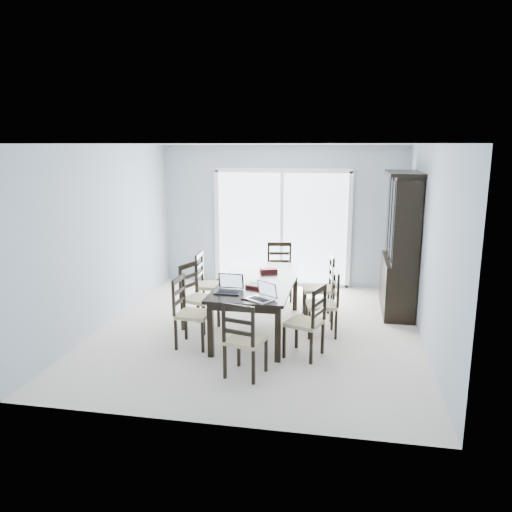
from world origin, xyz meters
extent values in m
plane|color=silver|center=(0.00, 0.00, 0.00)|extent=(5.00, 5.00, 0.00)
plane|color=white|center=(0.00, 0.00, 2.60)|extent=(5.00, 5.00, 0.00)
cube|color=#9AAAB8|center=(0.00, 2.50, 1.30)|extent=(4.50, 0.02, 2.60)
cube|color=#9AAAB8|center=(-2.25, 0.00, 1.30)|extent=(0.02, 5.00, 2.60)
cube|color=#9AAAB8|center=(2.25, 0.00, 1.30)|extent=(0.02, 5.00, 2.60)
cube|color=gray|center=(0.00, 3.50, -0.05)|extent=(4.50, 2.00, 0.10)
cube|color=#99999E|center=(0.00, 4.50, 0.55)|extent=(4.50, 0.06, 1.10)
cube|color=black|center=(0.00, 0.00, 0.73)|extent=(1.00, 2.20, 0.04)
cube|color=black|center=(0.00, 0.00, 0.67)|extent=(0.88, 2.08, 0.10)
cube|color=black|center=(-0.42, -1.00, 0.34)|extent=(0.07, 0.07, 0.69)
cube|color=black|center=(0.42, -1.00, 0.34)|extent=(0.07, 0.07, 0.69)
cube|color=black|center=(-0.42, 1.00, 0.34)|extent=(0.07, 0.07, 0.69)
cube|color=black|center=(0.42, 1.00, 0.34)|extent=(0.07, 0.07, 0.69)
cube|color=black|center=(2.01, 1.25, 0.42)|extent=(0.45, 1.30, 0.85)
cube|color=black|center=(2.04, 1.25, 1.50)|extent=(0.38, 1.30, 1.30)
cube|color=black|center=(2.01, 1.25, 2.17)|extent=(0.50, 1.38, 0.05)
cube|color=black|center=(1.84, 0.83, 1.50)|extent=(0.02, 0.36, 1.18)
cube|color=black|center=(1.84, 1.25, 1.50)|extent=(0.02, 0.36, 1.18)
cube|color=black|center=(1.84, 1.67, 1.50)|extent=(0.02, 0.36, 1.18)
cube|color=silver|center=(0.00, 2.48, 1.05)|extent=(2.40, 0.02, 2.10)
cube|color=white|center=(0.00, 2.46, 2.14)|extent=(2.52, 0.05, 0.08)
cube|color=white|center=(0.00, 2.46, 1.05)|extent=(0.06, 0.05, 2.10)
cube|color=white|center=(0.00, 2.46, 0.03)|extent=(2.52, 0.05, 0.05)
cube|color=black|center=(-0.90, -0.51, 0.21)|extent=(0.03, 0.03, 0.41)
cube|color=black|center=(-0.92, -0.88, 0.21)|extent=(0.03, 0.03, 0.41)
cube|color=black|center=(-0.54, -0.53, 0.21)|extent=(0.03, 0.03, 0.41)
cube|color=black|center=(-0.56, -0.89, 0.21)|extent=(0.03, 0.03, 0.41)
cube|color=#C9B286|center=(-0.73, -0.70, 0.43)|extent=(0.42, 0.42, 0.05)
cube|color=black|center=(-0.94, 0.16, 0.21)|extent=(0.04, 0.04, 0.42)
cube|color=black|center=(-1.07, -0.18, 0.21)|extent=(0.04, 0.04, 0.42)
cube|color=black|center=(-0.59, 0.04, 0.21)|extent=(0.04, 0.04, 0.42)
cube|color=black|center=(-0.72, -0.31, 0.21)|extent=(0.04, 0.04, 0.42)
cube|color=#C9B286|center=(-0.83, -0.07, 0.44)|extent=(0.52, 0.52, 0.05)
cube|color=black|center=(-1.03, 0.78, 0.21)|extent=(0.04, 0.04, 0.43)
cube|color=black|center=(-1.01, 0.40, 0.21)|extent=(0.04, 0.04, 0.43)
cube|color=black|center=(-0.65, 0.80, 0.21)|extent=(0.04, 0.04, 0.43)
cube|color=black|center=(-0.63, 0.42, 0.21)|extent=(0.04, 0.04, 0.43)
cube|color=#C9B286|center=(-0.83, 0.60, 0.45)|extent=(0.44, 0.44, 0.05)
cube|color=black|center=(0.82, -0.99, 0.21)|extent=(0.04, 0.04, 0.41)
cube|color=black|center=(0.94, -0.65, 0.21)|extent=(0.04, 0.04, 0.41)
cube|color=black|center=(0.48, -0.87, 0.21)|extent=(0.04, 0.04, 0.41)
cube|color=black|center=(0.60, -0.53, 0.21)|extent=(0.04, 0.04, 0.41)
cube|color=#C9B286|center=(0.71, -0.76, 0.43)|extent=(0.51, 0.51, 0.05)
cube|color=black|center=(1.09, -0.14, 0.20)|extent=(0.04, 0.04, 0.41)
cube|color=black|center=(1.03, 0.21, 0.20)|extent=(0.04, 0.04, 0.41)
cube|color=black|center=(0.74, -0.21, 0.20)|extent=(0.04, 0.04, 0.41)
cube|color=black|center=(0.68, 0.15, 0.20)|extent=(0.04, 0.04, 0.41)
cube|color=#C9B286|center=(0.89, 0.00, 0.43)|extent=(0.46, 0.46, 0.05)
cube|color=black|center=(1.01, 0.53, 0.22)|extent=(0.04, 0.04, 0.43)
cube|color=black|center=(0.95, 0.91, 0.22)|extent=(0.04, 0.04, 0.43)
cube|color=black|center=(0.63, 0.48, 0.22)|extent=(0.04, 0.04, 0.43)
cube|color=black|center=(0.57, 0.86, 0.22)|extent=(0.04, 0.04, 0.43)
cube|color=#C9B286|center=(0.79, 0.70, 0.46)|extent=(0.48, 0.48, 0.05)
cube|color=black|center=(-0.10, -1.55, 0.20)|extent=(0.04, 0.04, 0.40)
cube|color=black|center=(0.24, -1.63, 0.20)|extent=(0.04, 0.04, 0.40)
cube|color=black|center=(-0.02, -1.21, 0.20)|extent=(0.04, 0.04, 0.40)
cube|color=black|center=(0.32, -1.29, 0.20)|extent=(0.04, 0.04, 0.40)
cube|color=#C9B286|center=(0.11, -1.42, 0.42)|extent=(0.47, 0.47, 0.05)
cube|color=black|center=(0.25, 1.75, 0.21)|extent=(0.04, 0.04, 0.42)
cube|color=black|center=(-0.12, 1.69, 0.21)|extent=(0.04, 0.04, 0.42)
cube|color=black|center=(0.31, 1.38, 0.21)|extent=(0.04, 0.04, 0.42)
cube|color=black|center=(-0.06, 1.32, 0.21)|extent=(0.04, 0.04, 0.42)
cube|color=#C9B286|center=(0.09, 1.53, 0.45)|extent=(0.48, 0.48, 0.05)
cube|color=black|center=(-0.26, -0.70, 0.76)|extent=(0.34, 0.24, 0.02)
cube|color=silver|center=(-0.26, -0.70, 0.87)|extent=(0.29, 0.05, 0.18)
cube|color=#BCBCBF|center=(0.18, -0.93, 0.76)|extent=(0.38, 0.36, 0.02)
cube|color=silver|center=(0.18, -0.93, 0.87)|extent=(0.25, 0.19, 0.17)
cube|color=maroon|center=(0.05, -0.38, 0.77)|extent=(0.31, 0.27, 0.03)
cube|color=gold|center=(0.06, -0.38, 0.79)|extent=(0.32, 0.27, 0.01)
cube|color=black|center=(0.02, -0.93, 0.76)|extent=(0.13, 0.08, 0.01)
cube|color=#480F0E|center=(0.08, 0.41, 0.78)|extent=(0.28, 0.20, 0.06)
cube|color=maroon|center=(-0.33, 3.44, 0.43)|extent=(1.92, 1.76, 0.85)
cube|color=gray|center=(-0.33, 3.44, 0.88)|extent=(1.97, 1.81, 0.06)
camera|label=1|loc=(1.19, -6.62, 2.59)|focal=35.00mm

